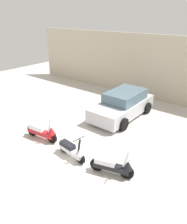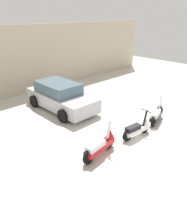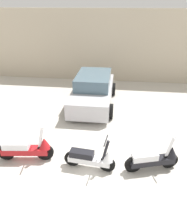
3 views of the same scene
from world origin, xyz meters
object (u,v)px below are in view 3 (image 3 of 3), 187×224
car_rear_left (93,90)px  scooter_front_center (154,158)px  scooter_front_right (92,158)px  scooter_front_left (27,148)px

car_rear_left → scooter_front_center: bearing=28.2°
car_rear_left → scooter_front_right: bearing=6.6°
scooter_front_right → car_rear_left: (-0.49, 4.21, 0.27)m
scooter_front_center → car_rear_left: (-2.16, 4.03, 0.25)m
scooter_front_right → car_rear_left: car_rear_left is taller
scooter_front_right → car_rear_left: bearing=103.1°
scooter_front_right → scooter_front_center: size_ratio=0.97×
scooter_front_left → car_rear_left: (1.37, 4.05, 0.23)m
scooter_front_center → car_rear_left: 4.58m
scooter_front_center → car_rear_left: size_ratio=0.38×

